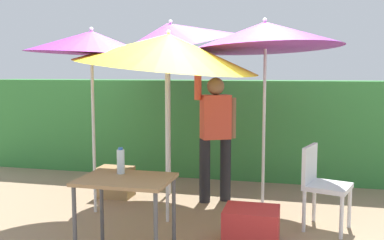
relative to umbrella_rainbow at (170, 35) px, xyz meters
The scene contains 12 objects.
ground_plane 2.36m from the umbrella_rainbow, 63.09° to the right, with size 24.00×24.00×0.00m, color #9E8466.
hedge_row 1.95m from the umbrella_rainbow, 71.22° to the left, with size 8.00×0.70×1.54m, color #38843D.
umbrella_rainbow is the anchor object (origin of this frame).
umbrella_orange 1.10m from the umbrella_rainbow, 74.59° to the right, with size 2.03×2.01×2.22m.
umbrella_yellow 1.32m from the umbrella_rainbow, 15.63° to the right, with size 1.81×1.80×2.32m.
umbrella_navy 1.15m from the umbrella_rainbow, 125.45° to the right, with size 1.51×1.50×2.18m.
person_vendor 1.39m from the umbrella_rainbow, 13.53° to the right, with size 0.53×0.36×1.88m.
chair_plastic 2.67m from the umbrella_rainbow, 23.98° to the right, with size 0.55×0.55×0.89m.
cooler_box 2.76m from the umbrella_rainbow, 49.51° to the right, with size 0.53×0.42×0.36m, color red.
crate_cardboard 2.09m from the umbrella_rainbow, 158.36° to the right, with size 0.46×0.32×0.40m, color #9E7A4C.
folding_table 2.58m from the umbrella_rainbow, 84.00° to the right, with size 0.80×0.60×0.75m.
bottle_water 2.34m from the umbrella_rainbow, 86.60° to the right, with size 0.07×0.07×0.24m.
Camera 1 is at (1.22, -4.68, 1.67)m, focal length 40.57 mm.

